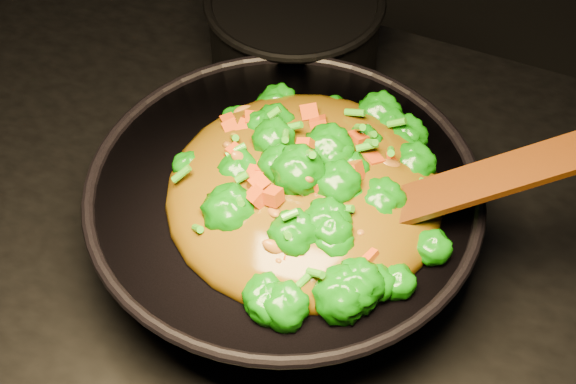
% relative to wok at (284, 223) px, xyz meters
% --- Properties ---
extents(wok, '(0.46, 0.46, 0.10)m').
position_rel_wok_xyz_m(wok, '(0.00, 0.00, 0.00)').
color(wok, black).
rests_on(wok, stovetop).
extents(stir_fry, '(0.32, 0.32, 0.09)m').
position_rel_wok_xyz_m(stir_fry, '(0.02, -0.00, 0.10)').
color(stir_fry, '#106C07').
rests_on(stir_fry, wok).
extents(spatula, '(0.24, 0.16, 0.11)m').
position_rel_wok_xyz_m(spatula, '(0.15, 0.02, 0.10)').
color(spatula, '#3C1205').
rests_on(spatula, wok).
extents(back_pot, '(0.24, 0.24, 0.12)m').
position_rel_wok_xyz_m(back_pot, '(-0.10, 0.26, 0.01)').
color(back_pot, black).
rests_on(back_pot, stovetop).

